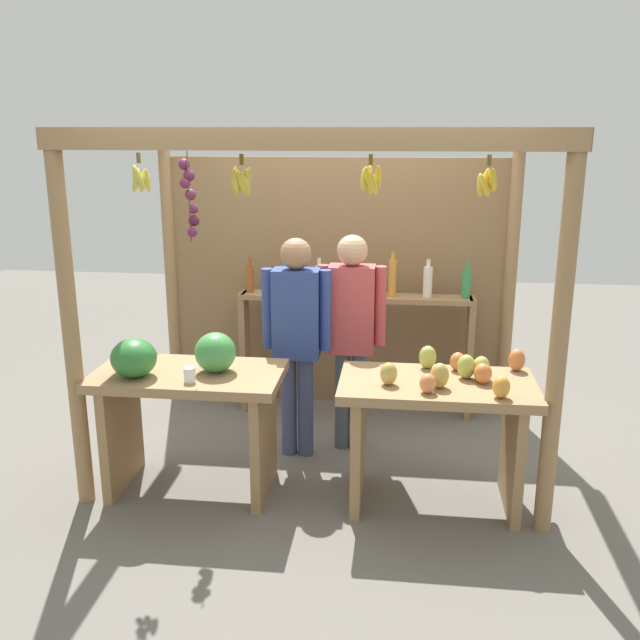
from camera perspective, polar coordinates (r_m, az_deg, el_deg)
name	(u,v)px	position (r m, az deg, el deg)	size (l,w,h in m)	color
ground_plane	(323,447)	(5.26, 0.24, -10.34)	(12.00, 12.00, 0.00)	slate
market_stall	(329,258)	(5.23, 0.72, 5.05)	(2.93, 1.96, 2.29)	#99754C
fruit_counter_left	(186,394)	(4.51, -10.91, -5.95)	(1.18, 0.64, 1.06)	#99754C
fruit_counter_right	(439,413)	(4.36, 9.66, -7.47)	(1.18, 0.64, 0.96)	#99754C
bottle_shelf_unit	(356,320)	(5.61, 2.92, -0.01)	(1.88, 0.22, 1.35)	#99754C
vendor_man	(297,329)	(4.83, -1.93, -0.73)	(0.48, 0.21, 1.57)	#424C78
vendor_woman	(351,324)	(4.94, 2.58, -0.35)	(0.48, 0.21, 1.58)	#485661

